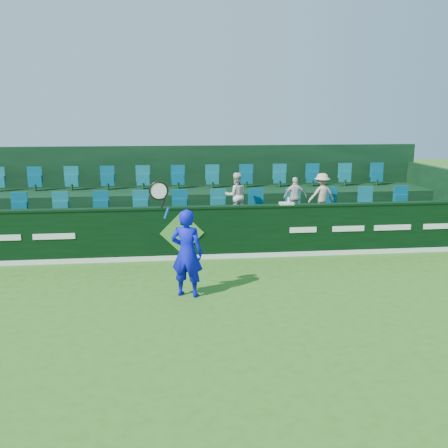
{
  "coord_description": "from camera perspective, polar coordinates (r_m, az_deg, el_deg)",
  "views": [
    {
      "loc": [
        -0.32,
        -8.24,
        3.63
      ],
      "look_at": [
        0.93,
        2.8,
        1.15
      ],
      "focal_mm": 40.0,
      "sensor_mm": 36.0,
      "label": 1
    }
  ],
  "objects": [
    {
      "name": "stand_rear",
      "position": [
        15.87,
        -5.26,
        3.79
      ],
      "size": [
        16.0,
        4.1,
        2.6
      ],
      "color": "black",
      "rests_on": "ground"
    },
    {
      "name": "towel",
      "position": [
        12.8,
        7.15,
        2.35
      ],
      "size": [
        0.35,
        0.23,
        0.05
      ],
      "primitive_type": "cube",
      "color": "silver",
      "rests_on": "sponsor_hoarding"
    },
    {
      "name": "spectator_middle",
      "position": [
        14.0,
        8.12,
        3.09
      ],
      "size": [
        0.66,
        0.31,
        1.1
      ],
      "primitive_type": "imported",
      "rotation": [
        0.0,
        0.0,
        3.08
      ],
      "color": "silver",
      "rests_on": "stand_tier_front"
    },
    {
      "name": "seat_row_back",
      "position": [
        15.67,
        -5.27,
        5.09
      ],
      "size": [
        13.5,
        0.5,
        0.6
      ],
      "primitive_type": "cube",
      "color": "#07526C",
      "rests_on": "stand_tier_back"
    },
    {
      "name": "ground",
      "position": [
        9.01,
        -3.96,
        -11.21
      ],
      "size": [
        60.0,
        60.0,
        0.0
      ],
      "primitive_type": "plane",
      "color": "#306A19",
      "rests_on": "ground"
    },
    {
      "name": "stand_tier_front",
      "position": [
        13.73,
        -4.96,
        -1.07
      ],
      "size": [
        16.0,
        2.0,
        0.8
      ],
      "primitive_type": "cube",
      "color": "black",
      "rests_on": "ground"
    },
    {
      "name": "seat_row_front",
      "position": [
        13.97,
        -5.06,
        2.1
      ],
      "size": [
        13.5,
        0.5,
        0.6
      ],
      "primitive_type": "cube",
      "color": "#07526C",
      "rests_on": "stand_tier_front"
    },
    {
      "name": "sponsor_hoarding",
      "position": [
        12.59,
        -4.83,
        -1.03
      ],
      "size": [
        16.0,
        0.25,
        1.35
      ],
      "color": "black",
      "rests_on": "ground"
    },
    {
      "name": "stand_tier_back",
      "position": [
        15.53,
        -5.18,
        1.47
      ],
      "size": [
        16.0,
        1.8,
        1.3
      ],
      "primitive_type": "cube",
      "color": "black",
      "rests_on": "ground"
    },
    {
      "name": "tennis_player",
      "position": [
        9.99,
        -4.3,
        -3.26
      ],
      "size": [
        1.14,
        0.63,
        2.42
      ],
      "color": "#0C10D9",
      "rests_on": "ground"
    },
    {
      "name": "spectator_right",
      "position": [
        14.2,
        11.1,
        3.31
      ],
      "size": [
        0.84,
        0.58,
        1.2
      ],
      "primitive_type": "imported",
      "rotation": [
        0.0,
        0.0,
        3.33
      ],
      "color": "beige",
      "rests_on": "stand_tier_front"
    },
    {
      "name": "drinks_bottle",
      "position": [
        12.8,
        7.4,
        2.65
      ],
      "size": [
        0.06,
        0.06,
        0.19
      ],
      "primitive_type": "cylinder",
      "color": "white",
      "rests_on": "sponsor_hoarding"
    },
    {
      "name": "spectator_left",
      "position": [
        13.66,
        1.37,
        3.29
      ],
      "size": [
        0.67,
        0.56,
        1.25
      ],
      "primitive_type": "imported",
      "rotation": [
        0.0,
        0.0,
        3.29
      ],
      "color": "silver",
      "rests_on": "stand_tier_front"
    }
  ]
}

